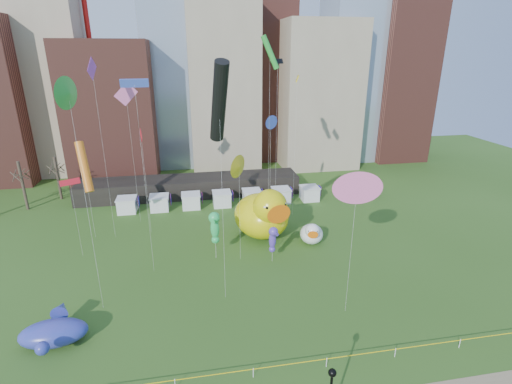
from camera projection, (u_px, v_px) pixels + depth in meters
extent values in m
plane|color=#2E5219|center=(253.00, 377.00, 30.16)|extent=(160.00, 160.00, 0.00)
cube|color=gray|center=(48.00, 67.00, 75.17)|extent=(14.00, 12.00, 42.00)
cube|color=brown|center=(112.00, 112.00, 74.39)|extent=(16.00, 14.00, 26.00)
cube|color=#8C9EB2|center=(171.00, 33.00, 78.77)|extent=(12.00, 12.00, 55.00)
cube|color=gray|center=(223.00, 87.00, 80.37)|extent=(14.00, 14.00, 34.00)
cube|color=brown|center=(265.00, 1.00, 81.71)|extent=(12.00, 12.00, 68.00)
cube|color=gray|center=(317.00, 96.00, 82.54)|extent=(16.00, 14.00, 30.00)
cube|color=#8C9EB2|center=(357.00, 51.00, 84.80)|extent=(14.00, 12.00, 48.00)
cube|color=brown|center=(400.00, 79.00, 86.69)|extent=(12.00, 12.00, 36.00)
cube|color=black|center=(190.00, 186.00, 67.73)|extent=(38.00, 6.00, 3.20)
cube|color=white|center=(127.00, 205.00, 60.69)|extent=(2.80, 2.80, 2.20)
cube|color=red|center=(139.00, 202.00, 60.82)|extent=(0.08, 1.40, 1.60)
cube|color=white|center=(160.00, 203.00, 61.53)|extent=(2.80, 2.80, 2.20)
cube|color=red|center=(171.00, 200.00, 61.65)|extent=(0.08, 1.40, 1.60)
cube|color=white|center=(191.00, 201.00, 62.36)|extent=(2.80, 2.80, 2.20)
cube|color=red|center=(202.00, 198.00, 62.49)|extent=(0.08, 1.40, 1.60)
cube|color=white|center=(222.00, 199.00, 63.19)|extent=(2.80, 2.80, 2.20)
cube|color=red|center=(233.00, 196.00, 63.32)|extent=(0.08, 1.40, 1.60)
cube|color=white|center=(252.00, 197.00, 64.03)|extent=(2.80, 2.80, 2.20)
cube|color=red|center=(262.00, 194.00, 64.15)|extent=(0.08, 1.40, 1.60)
cube|color=white|center=(281.00, 196.00, 64.86)|extent=(2.80, 2.80, 2.20)
cube|color=red|center=(291.00, 192.00, 64.98)|extent=(0.08, 1.40, 1.60)
cube|color=white|center=(309.00, 194.00, 65.69)|extent=(2.80, 2.80, 2.20)
cube|color=red|center=(320.00, 190.00, 65.82)|extent=(0.08, 1.40, 1.60)
cylinder|color=#382B21|center=(23.00, 186.00, 60.72)|extent=(0.44, 0.44, 8.00)
cylinder|color=#382B21|center=(58.00, 178.00, 65.17)|extent=(0.44, 0.44, 7.50)
cylinder|color=white|center=(175.00, 384.00, 29.00)|extent=(0.06, 0.06, 0.90)
cylinder|color=white|center=(253.00, 373.00, 30.00)|extent=(0.06, 0.06, 0.90)
cylinder|color=white|center=(327.00, 362.00, 31.00)|extent=(0.06, 0.06, 0.90)
cylinder|color=white|center=(395.00, 353.00, 32.00)|extent=(0.06, 0.06, 0.90)
cylinder|color=white|center=(460.00, 343.00, 33.00)|extent=(0.06, 0.06, 0.90)
cube|color=yellow|center=(253.00, 369.00, 29.88)|extent=(50.00, 0.02, 0.07)
ellipsoid|color=yellow|center=(261.00, 216.00, 52.30)|extent=(9.01, 9.91, 5.92)
ellipsoid|color=yellow|center=(252.00, 208.00, 55.15)|extent=(2.28, 1.96, 2.40)
sphere|color=yellow|center=(270.00, 206.00, 49.22)|extent=(5.41, 5.41, 4.45)
cone|color=orange|center=(277.00, 213.00, 47.65)|extent=(2.86, 2.54, 2.45)
sphere|color=white|center=(266.00, 207.00, 47.49)|extent=(0.80, 0.80, 0.80)
sphere|color=white|center=(283.00, 204.00, 48.44)|extent=(0.80, 0.80, 0.80)
sphere|color=black|center=(267.00, 208.00, 47.17)|extent=(0.40, 0.40, 0.40)
sphere|color=black|center=(285.00, 205.00, 48.12)|extent=(0.40, 0.40, 0.40)
ellipsoid|color=white|center=(312.00, 234.00, 50.92)|extent=(3.82, 4.20, 2.50)
ellipsoid|color=white|center=(311.00, 230.00, 52.24)|extent=(0.96, 0.83, 1.01)
sphere|color=white|center=(312.00, 231.00, 49.52)|extent=(2.29, 2.29, 1.88)
cone|color=orange|center=(313.00, 234.00, 48.80)|extent=(1.21, 1.08, 1.03)
sphere|color=white|center=(309.00, 231.00, 48.99)|extent=(0.34, 0.34, 0.34)
sphere|color=white|center=(317.00, 231.00, 48.92)|extent=(0.34, 0.34, 0.34)
sphere|color=black|center=(309.00, 231.00, 48.84)|extent=(0.17, 0.17, 0.17)
sphere|color=black|center=(317.00, 232.00, 48.77)|extent=(0.17, 0.17, 0.17)
cylinder|color=silver|center=(216.00, 243.00, 46.86)|extent=(0.03, 0.03, 4.03)
ellipsoid|color=green|center=(215.00, 228.00, 46.16)|extent=(1.24, 1.10, 2.71)
sphere|color=green|center=(215.00, 218.00, 45.52)|extent=(1.67, 1.67, 1.38)
cone|color=green|center=(215.00, 220.00, 44.97)|extent=(0.68, 0.96, 0.48)
sphere|color=green|center=(215.00, 240.00, 46.75)|extent=(0.97, 0.97, 0.97)
cylinder|color=silver|center=(272.00, 251.00, 46.27)|extent=(0.03, 0.03, 2.88)
ellipsoid|color=#5339AB|center=(272.00, 240.00, 45.77)|extent=(1.06, 0.97, 2.18)
sphere|color=#5339AB|center=(273.00, 232.00, 45.23)|extent=(1.45, 1.45, 1.11)
cone|color=#5339AB|center=(274.00, 234.00, 44.78)|extent=(0.62, 0.79, 0.39)
sphere|color=#5339AB|center=(272.00, 249.00, 46.25)|extent=(0.78, 0.78, 0.78)
ellipsoid|color=#403CA5|center=(54.00, 333.00, 33.26)|extent=(5.81, 3.32, 2.18)
cone|color=#403CA5|center=(61.00, 308.00, 35.95)|extent=(1.61, 1.82, 1.53)
sphere|color=#403CA5|center=(42.00, 348.00, 30.37)|extent=(1.09, 1.09, 1.09)
sphere|color=black|center=(332.00, 373.00, 24.42)|extent=(0.54, 0.54, 0.54)
cone|color=black|center=(333.00, 369.00, 24.32)|extent=(0.19, 0.19, 0.24)
cube|color=silver|center=(365.00, 184.00, 69.66)|extent=(3.51, 5.01, 2.27)
cube|color=#595960|center=(367.00, 192.00, 67.12)|extent=(2.50, 2.22, 1.46)
cylinder|color=black|center=(359.00, 192.00, 68.64)|extent=(0.47, 0.85, 0.82)
cylinder|color=black|center=(373.00, 192.00, 68.34)|extent=(0.47, 0.85, 0.82)
cylinder|color=black|center=(358.00, 186.00, 71.51)|extent=(0.47, 0.85, 0.82)
cylinder|color=black|center=(370.00, 187.00, 71.21)|extent=(0.47, 0.85, 0.82)
cylinder|color=silver|center=(146.00, 186.00, 51.85)|extent=(0.02, 0.02, 13.82)
cube|color=red|center=(141.00, 135.00, 49.46)|extent=(0.43, 1.77, 1.81)
cylinder|color=silver|center=(351.00, 253.00, 35.60)|extent=(0.02, 0.02, 12.91)
cone|color=pink|center=(357.00, 187.00, 33.37)|extent=(3.01, 0.79, 2.98)
cylinder|color=silver|center=(276.00, 145.00, 55.13)|extent=(0.02, 0.02, 22.74)
cube|color=black|center=(278.00, 61.00, 51.21)|extent=(1.86, 1.59, 0.66)
cylinder|color=silver|center=(269.00, 146.00, 52.19)|extent=(0.02, 0.02, 23.87)
cylinder|color=green|center=(270.00, 52.00, 48.07)|extent=(2.49, 0.83, 4.18)
cylinder|color=silver|center=(295.00, 151.00, 56.62)|extent=(0.02, 0.02, 20.47)
cube|color=yellow|center=(297.00, 78.00, 53.09)|extent=(1.19, 2.92, 0.90)
cylinder|color=silver|center=(145.00, 185.00, 41.19)|extent=(0.02, 0.02, 21.08)
cube|color=blue|center=(134.00, 83.00, 37.55)|extent=(2.73, 0.67, 0.84)
cylinder|color=silver|center=(90.00, 203.00, 50.98)|extent=(0.02, 0.02, 10.07)
cylinder|color=orange|center=(84.00, 167.00, 49.24)|extent=(2.45, 3.90, 6.42)
cylinder|color=silver|center=(105.00, 159.00, 49.15)|extent=(0.02, 0.02, 22.07)
cube|color=purple|center=(92.00, 69.00, 45.34)|extent=(0.59, 2.65, 2.70)
cylinder|color=silver|center=(77.00, 220.00, 46.34)|extent=(0.02, 0.02, 9.72)
cube|color=red|center=(70.00, 182.00, 44.66)|extent=(2.12, 1.34, 0.69)
cylinder|color=silver|center=(134.00, 161.00, 54.50)|extent=(0.02, 0.02, 18.64)
cube|color=pink|center=(126.00, 94.00, 51.29)|extent=(3.11, 0.56, 3.15)
cylinder|color=silver|center=(223.00, 209.00, 36.47)|extent=(0.02, 0.02, 19.88)
cylinder|color=black|center=(219.00, 102.00, 33.04)|extent=(1.79, 4.42, 7.31)
cylinder|color=silver|center=(88.00, 212.00, 34.70)|extent=(0.02, 0.02, 20.84)
cone|color=green|center=(68.00, 93.00, 31.10)|extent=(0.80, 2.69, 2.68)
cylinder|color=silver|center=(240.00, 215.00, 45.30)|extent=(0.02, 0.02, 11.81)
cone|color=yellow|center=(239.00, 167.00, 43.26)|extent=(1.63, 2.33, 2.55)
cylinder|color=silver|center=(270.00, 174.00, 55.03)|extent=(0.02, 0.02, 14.89)
cone|color=blue|center=(271.00, 122.00, 52.46)|extent=(1.52, 1.44, 1.87)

